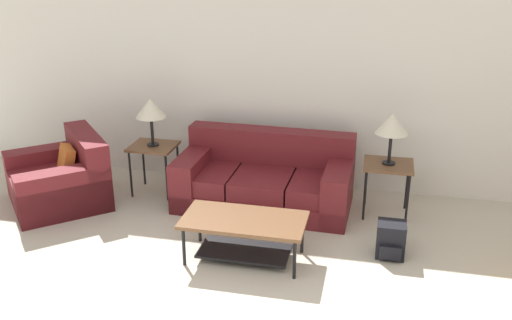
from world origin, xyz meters
name	(u,v)px	position (x,y,z in m)	size (l,w,h in m)	color
wall_back	(284,82)	(0.00, 3.68, 1.30)	(9.18, 0.06, 2.60)	silver
couch	(265,181)	(-0.08, 2.98, 0.29)	(2.00, 1.02, 0.82)	maroon
armchair	(62,179)	(-2.41, 2.52, 0.28)	(1.49, 1.50, 0.80)	maroon
coffee_table	(244,229)	(-0.03, 1.73, 0.32)	(1.17, 0.60, 0.43)	brown
side_table_left	(153,150)	(-1.46, 3.02, 0.54)	(0.54, 0.47, 0.61)	brown
side_table_right	(388,169)	(1.29, 3.02, 0.54)	(0.54, 0.47, 0.61)	brown
table_lamp_left	(151,109)	(-1.46, 3.02, 1.06)	(0.36, 0.36, 0.57)	black
table_lamp_right	(392,124)	(1.29, 3.02, 1.06)	(0.36, 0.36, 0.57)	black
backpack	(391,240)	(1.35, 2.10, 0.17)	(0.27, 0.32, 0.35)	black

